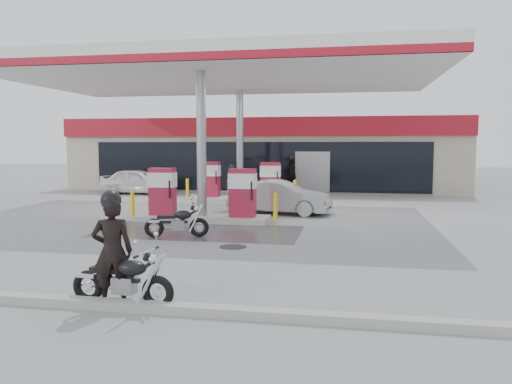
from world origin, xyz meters
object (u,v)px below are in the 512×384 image
at_px(main_motorcycle, 124,281).
at_px(hatchback_silver, 280,197).
at_px(parked_motorcycle, 178,223).
at_px(sedan_white, 138,181).
at_px(parked_car_left, 142,177).
at_px(biker_walking, 291,175).
at_px(parked_car_right, 342,179).
at_px(pump_island_far, 240,186).
at_px(biker_main, 112,251).
at_px(attendant, 232,180).
at_px(pump_island_near, 202,200).

height_order(main_motorcycle, hatchback_silver, hatchback_silver).
height_order(parked_motorcycle, sedan_white, sedan_white).
bearing_deg(parked_car_left, biker_walking, -128.30).
bearing_deg(biker_walking, parked_car_left, 123.42).
bearing_deg(parked_car_right, parked_motorcycle, 141.11).
height_order(pump_island_far, biker_main, pump_island_far).
height_order(parked_car_right, biker_walking, biker_walking).
distance_m(pump_island_far, attendant, 2.98).
relative_size(hatchback_silver, parked_car_left, 0.86).
bearing_deg(pump_island_near, main_motorcycle, -81.42).
height_order(hatchback_silver, parked_car_right, parked_car_right).
distance_m(biker_main, sedan_white, 18.39).
bearing_deg(attendant, parked_motorcycle, -167.74).
xyz_separation_m(parked_motorcycle, parked_car_left, (-7.52, 14.99, 0.23)).
bearing_deg(parked_motorcycle, attendant, 80.62).
height_order(biker_main, biker_walking, biker_walking).
relative_size(attendant, parked_car_right, 0.34).
xyz_separation_m(biker_main, sedan_white, (-7.05, 16.99, -0.22)).
height_order(pump_island_near, biker_walking, biker_walking).
bearing_deg(parked_car_right, main_motorcycle, 148.49).
relative_size(biker_main, parked_motorcycle, 1.00).
bearing_deg(parked_motorcycle, main_motorcycle, -94.08).
height_order(sedan_white, parked_car_left, sedan_white).
relative_size(attendant, parked_car_left, 0.35).
relative_size(sedan_white, parked_car_right, 0.84).
bearing_deg(biker_walking, main_motorcycle, -135.04).
distance_m(main_motorcycle, biker_walking, 18.62).
xyz_separation_m(pump_island_near, biker_walking, (1.92, 9.80, 0.25)).
distance_m(attendant, biker_walking, 3.10).
bearing_deg(parked_car_left, pump_island_far, -154.21).
bearing_deg(parked_car_right, pump_island_near, 136.61).
height_order(hatchback_silver, parked_car_left, parked_car_left).
xyz_separation_m(pump_island_near, pump_island_far, (0.00, 6.00, 0.00)).
distance_m(main_motorcycle, hatchback_silver, 11.05).
bearing_deg(attendant, biker_walking, -64.71).
relative_size(main_motorcycle, parked_car_left, 0.41).
xyz_separation_m(pump_island_near, biker_main, (1.14, -8.79, 0.17)).
relative_size(parked_car_left, parked_car_right, 0.96).
bearing_deg(parked_car_left, parked_car_right, -114.93).
bearing_deg(sedan_white, parked_car_right, -69.29).
xyz_separation_m(main_motorcycle, attendant, (-2.34, 17.60, 0.36)).
distance_m(sedan_white, attendant, 4.94).
xyz_separation_m(attendant, parked_car_left, (-6.32, 3.20, -0.14)).
bearing_deg(parked_motorcycle, pump_island_near, 78.39).
bearing_deg(sedan_white, main_motorcycle, -156.28).
relative_size(pump_island_far, main_motorcycle, 2.87).
bearing_deg(parked_motorcycle, hatchback_silver, 52.27).
relative_size(parked_motorcycle, hatchback_silver, 0.46).
height_order(pump_island_near, pump_island_far, same).
distance_m(parked_car_left, biker_walking, 9.52).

